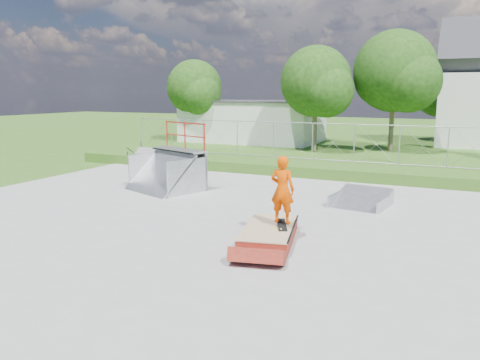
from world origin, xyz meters
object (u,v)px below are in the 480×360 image
Objects in this scene: quarter_pipe at (164,158)px; flat_bank_ramp at (361,199)px; grind_box at (269,234)px; skater at (282,192)px.

quarter_pipe is 7.45m from flat_bank_ramp.
grind_box is at bearing -14.15° from quarter_pipe.
grind_box is 1.13m from skater.
grind_box is 1.54× the size of flat_bank_ramp.
flat_bank_ramp is (7.35, 0.57, -1.03)m from quarter_pipe.
quarter_pipe is 1.44× the size of flat_bank_ramp.
skater is at bearing 10.35° from grind_box.
flat_bank_ramp is at bearing -101.65° from skater.
skater is at bearing -95.86° from flat_bank_ramp.
quarter_pipe is at bearing -30.44° from skater.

